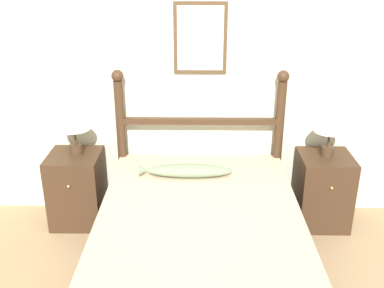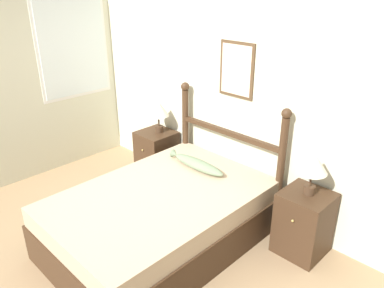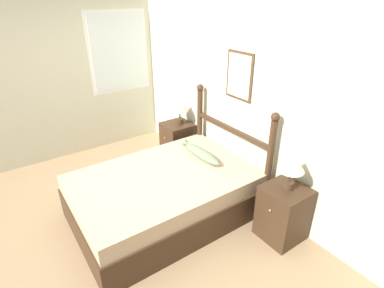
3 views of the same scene
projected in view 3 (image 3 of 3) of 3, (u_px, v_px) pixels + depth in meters
ground_plane at (115, 226)px, 3.50m from camera, size 16.00×16.00×0.00m
wall_back at (232, 95)px, 3.82m from camera, size 6.40×0.08×2.55m
wall_left at (53, 79)px, 4.50m from camera, size 0.08×6.40×2.55m
bed at (165, 195)px, 3.58m from camera, size 1.42×2.08×0.56m
headboard at (230, 140)px, 3.89m from camera, size 1.44×0.10×1.32m
nightstand_left at (178, 142)px, 4.77m from camera, size 0.43×0.45×0.63m
nightstand_right at (283, 213)px, 3.23m from camera, size 0.43×0.45×0.63m
table_lamp_left at (180, 105)px, 4.50m from camera, size 0.27×0.27×0.41m
table_lamp_right at (292, 164)px, 2.96m from camera, size 0.27×0.27×0.41m
fish_pillow at (201, 153)px, 3.81m from camera, size 0.73×0.16×0.10m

